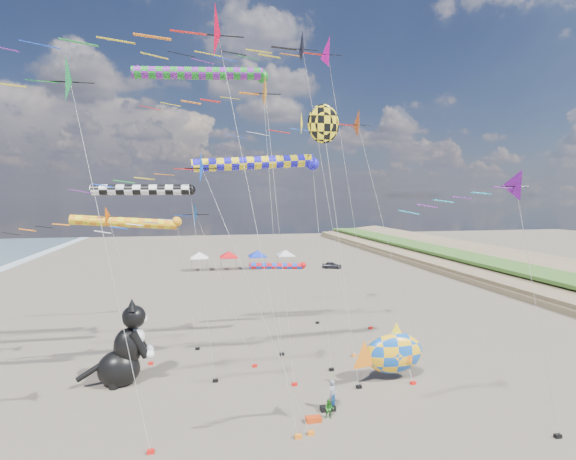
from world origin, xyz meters
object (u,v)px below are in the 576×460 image
(fish_inflatable, at_px, (393,353))
(parked_car, at_px, (332,265))
(person_adult, at_px, (333,395))
(cat_inflatable, at_px, (123,343))
(child_green, at_px, (329,409))
(child_blue, at_px, (334,403))

(fish_inflatable, relative_size, parked_car, 1.67)
(fish_inflatable, bearing_deg, person_adult, -148.52)
(cat_inflatable, bearing_deg, person_adult, -33.55)
(parked_car, bearing_deg, person_adult, -175.80)
(fish_inflatable, distance_m, child_green, 7.51)
(fish_inflatable, height_order, parked_car, fish_inflatable)
(child_green, height_order, child_blue, child_green)
(cat_inflatable, bearing_deg, child_green, -38.23)
(parked_car, bearing_deg, child_green, -176.01)
(person_adult, bearing_deg, cat_inflatable, 123.79)
(child_blue, relative_size, parked_car, 0.29)
(child_green, height_order, parked_car, parked_car)
(cat_inflatable, height_order, person_adult, cat_inflatable)
(child_blue, bearing_deg, child_green, 178.80)
(child_blue, bearing_deg, fish_inflatable, -26.83)
(person_adult, xyz_separation_m, parked_car, (15.61, 50.38, -0.33))
(person_adult, xyz_separation_m, child_blue, (-0.00, -0.18, -0.41))
(fish_inflatable, xyz_separation_m, person_adult, (-5.42, -3.32, -1.01))
(fish_inflatable, distance_m, child_blue, 6.60)
(person_adult, height_order, parked_car, person_adult)
(person_adult, relative_size, child_blue, 1.83)
(cat_inflatable, relative_size, fish_inflatable, 1.00)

